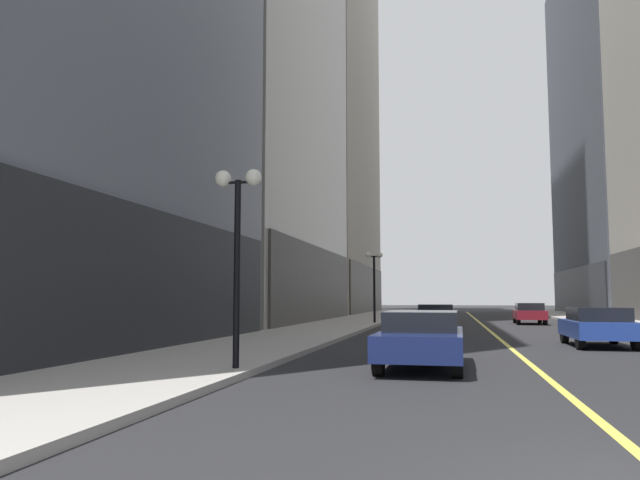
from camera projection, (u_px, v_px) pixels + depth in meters
The scene contains 11 objects.
ground_plane at pixel (481, 324), 38.86m from camera, with size 200.00×200.00×0.00m, color #262628.
sidewalk_left at pixel (352, 322), 40.56m from camera, with size 4.50×78.00×0.15m, color #ADA8A0.
sidewalk_right at pixel (622, 324), 37.17m from camera, with size 4.50×78.00×0.15m, color #ADA8A0.
lane_centre_stripe at pixel (481, 324), 38.86m from camera, with size 0.16×70.00×0.01m, color #E5D64C.
building_left_far at pixel (310, 81), 69.10m from camera, with size 12.88×26.00×52.06m.
car_navy at pixel (422, 337), 14.47m from camera, with size 1.94×4.79×1.32m.
car_blue at pixel (597, 325), 20.65m from camera, with size 1.91×4.09×1.32m.
car_grey at pixel (435, 317), 30.16m from camera, with size 1.99×4.85×1.32m.
car_maroon at pixel (529, 313), 38.50m from camera, with size 1.89×4.17×1.32m.
street_lamp_left_near at pixel (238, 223), 13.33m from camera, with size 1.06×0.36×4.43m.
street_lamp_left_far at pixel (374, 271), 37.45m from camera, with size 1.06×0.36×4.43m.
Camera 1 is at (-1.92, -5.45, 1.64)m, focal length 34.52 mm.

